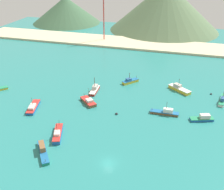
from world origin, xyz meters
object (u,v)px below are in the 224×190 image
(fishing_boat_4, at_px, (179,89))
(fishing_boat_13, at_px, (58,134))
(fishing_boat_7, at_px, (33,107))
(fishing_boat_2, at_px, (95,89))
(buoy_0, at_px, (117,114))
(fishing_boat_10, at_px, (43,150))
(fishing_boat_3, at_px, (165,112))
(fishing_boat_6, at_px, (88,101))
(fishing_boat_14, at_px, (130,81))
(buoy_2, at_px, (211,94))
(radio_tower, at_px, (104,15))
(fishing_boat_11, at_px, (203,118))
(fishing_boat_1, at_px, (222,100))

(fishing_boat_4, xyz_separation_m, fishing_boat_13, (-35.25, -44.12, -0.10))
(fishing_boat_7, bearing_deg, fishing_boat_2, 49.06)
(fishing_boat_7, distance_m, buoy_0, 31.75)
(fishing_boat_10, bearing_deg, fishing_boat_7, 126.40)
(fishing_boat_3, relative_size, fishing_boat_10, 1.02)
(fishing_boat_13, bearing_deg, fishing_boat_6, 85.49)
(fishing_boat_6, bearing_deg, fishing_boat_14, 63.48)
(buoy_0, distance_m, buoy_2, 42.74)
(fishing_boat_3, xyz_separation_m, radio_tower, (-50.03, 83.63, 16.08))
(fishing_boat_11, bearing_deg, fishing_boat_1, 64.92)
(fishing_boat_2, distance_m, buoy_2, 48.83)
(fishing_boat_6, height_order, radio_tower, radio_tower)
(fishing_boat_4, xyz_separation_m, buoy_0, (-20.62, -26.07, -0.79))
(fishing_boat_1, relative_size, fishing_boat_3, 1.02)
(fishing_boat_10, bearing_deg, buoy_0, 60.78)
(fishing_boat_3, relative_size, radio_tower, 0.31)
(fishing_boat_13, bearing_deg, fishing_boat_11, 26.85)
(fishing_boat_14, distance_m, radio_tower, 70.25)
(fishing_boat_1, bearing_deg, fishing_boat_11, -115.08)
(fishing_boat_7, bearing_deg, fishing_boat_10, -53.60)
(fishing_boat_6, distance_m, buoy_2, 51.15)
(fishing_boat_2, xyz_separation_m, fishing_boat_14, (12.53, 12.73, -0.07))
(fishing_boat_2, xyz_separation_m, fishing_boat_13, (-0.78, -33.41, -0.07))
(fishing_boat_7, height_order, buoy_2, fishing_boat_7)
(fishing_boat_6, relative_size, fishing_boat_13, 0.83)
(fishing_boat_11, distance_m, buoy_2, 21.92)
(fishing_boat_3, bearing_deg, fishing_boat_4, 80.41)
(fishing_boat_13, relative_size, radio_tower, 0.31)
(fishing_boat_7, bearing_deg, fishing_boat_6, 28.08)
(fishing_boat_1, height_order, buoy_2, fishing_boat_1)
(fishing_boat_1, xyz_separation_m, fishing_boat_11, (-7.58, -16.20, 0.04))
(fishing_boat_6, bearing_deg, radio_tower, 103.54)
(fishing_boat_11, height_order, fishing_boat_13, fishing_boat_13)
(fishing_boat_14, distance_m, buoy_0, 28.13)
(fishing_boat_4, relative_size, fishing_boat_14, 1.32)
(fishing_boat_3, xyz_separation_m, fishing_boat_7, (-48.45, -9.94, -0.09))
(buoy_2, bearing_deg, buoy_0, -142.15)
(fishing_boat_3, bearing_deg, buoy_0, -163.37)
(fishing_boat_4, xyz_separation_m, fishing_boat_10, (-35.69, -53.01, -0.08))
(fishing_boat_13, height_order, fishing_boat_14, fishing_boat_13)
(fishing_boat_3, distance_m, fishing_boat_7, 49.46)
(fishing_boat_10, bearing_deg, fishing_boat_6, 85.96)
(fishing_boat_6, height_order, fishing_boat_11, fishing_boat_6)
(fishing_boat_3, relative_size, fishing_boat_7, 0.95)
(fishing_boat_2, bearing_deg, radio_tower, 104.60)
(fishing_boat_1, relative_size, fishing_boat_14, 1.38)
(fishing_boat_7, relative_size, fishing_boat_13, 1.06)
(fishing_boat_6, bearing_deg, fishing_boat_7, -151.92)
(buoy_2, relative_size, radio_tower, 0.03)
(fishing_boat_4, height_order, fishing_boat_13, fishing_boat_4)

